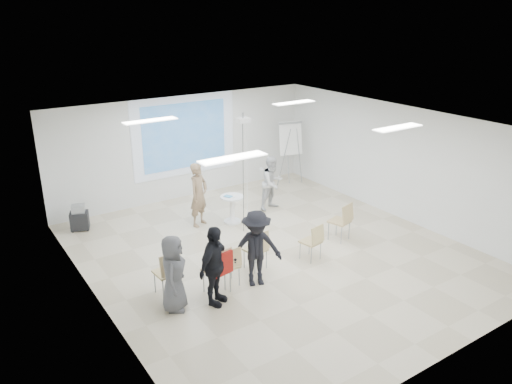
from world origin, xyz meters
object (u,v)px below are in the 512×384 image
laptop (227,263)px  player_left (199,191)px  audience_outer (173,269)px  pedestal_table (232,207)px  audience_left (214,261)px  chair_left_inner (230,263)px  chair_right_inner (313,240)px  chair_center (258,247)px  audience_mid (256,244)px  flipchart_easel (291,139)px  chair_right_far (343,219)px  chair_far_left (168,270)px  player_right (272,180)px  av_cart (79,218)px  chair_left_mid (219,267)px

laptop → player_left: bearing=-105.5°
laptop → audience_outer: size_ratio=0.19×
pedestal_table → player_left: (-0.78, 0.35, 0.52)m
laptop → audience_left: (-0.56, -0.48, 0.44)m
pedestal_table → chair_left_inner: (-1.70, -2.71, 0.09)m
player_left → chair_right_inner: size_ratio=2.20×
chair_center → audience_mid: (-0.36, -0.48, 0.38)m
chair_center → audience_mid: bearing=-136.0°
chair_center → flipchart_easel: size_ratio=0.45×
pedestal_table → chair_left_inner: size_ratio=0.92×
chair_right_far → player_left: bearing=115.6°
chair_far_left → audience_left: audience_left is taller
chair_left_inner → audience_mid: bearing=-23.5°
chair_right_far → audience_outer: (-4.60, -0.43, 0.26)m
player_left → chair_far_left: 3.44m
player_right → audience_mid: 4.12m
pedestal_table → flipchart_easel: (3.10, 1.58, 1.06)m
player_left → av_cart: player_left is taller
av_cart → player_left: bearing=-7.7°
audience_left → flipchart_easel: bearing=10.4°
chair_far_left → chair_right_far: (4.50, -0.04, 0.01)m
chair_left_inner → chair_right_far: size_ratio=0.90×
chair_right_inner → audience_outer: size_ratio=0.52×
chair_left_inner → chair_far_left: bearing=164.9°
chair_left_inner → chair_center: size_ratio=0.96×
chair_center → audience_left: size_ratio=0.50×
chair_left_inner → chair_right_far: (3.34, 0.31, 0.05)m
chair_center → flipchart_easel: 5.74m
chair_center → chair_right_far: 2.49m
player_left → audience_outer: 3.86m
audience_mid → av_cart: size_ratio=2.72×
pedestal_table → chair_left_inner: bearing=-122.1°
laptop → flipchart_easel: size_ratio=0.16×
player_left → audience_mid: size_ratio=1.04×
chair_far_left → audience_left: 1.02m
player_right → chair_center: size_ratio=1.86×
chair_far_left → laptop: chair_far_left is taller
chair_left_mid → chair_left_inner: size_ratio=1.14×
player_right → chair_far_left: bearing=-160.9°
player_left → chair_right_far: bearing=-76.1°
chair_far_left → flipchart_easel: 7.21m
chair_center → chair_right_inner: size_ratio=1.05×
chair_left_mid → av_cart: size_ratio=1.47×
chair_left_inner → chair_left_mid: bearing=-154.6°
player_right → flipchart_easel: 2.25m
player_left → av_cart: (-2.67, 1.42, -0.63)m
chair_left_mid → av_cart: (-1.43, 4.61, -0.27)m
laptop → chair_left_mid: bearing=38.1°
flipchart_easel → chair_right_inner: bearing=-106.5°
chair_right_inner → audience_outer: audience_outer is taller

